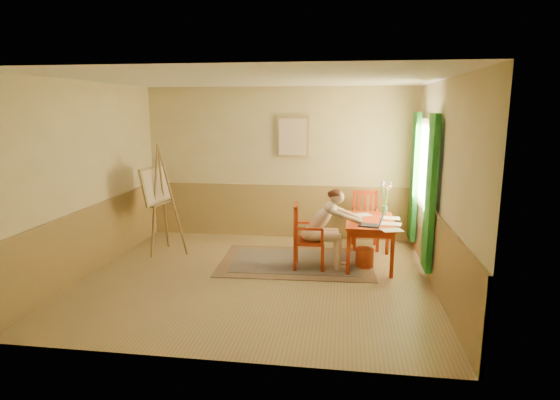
# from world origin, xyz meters

# --- Properties ---
(room) EXTENTS (5.04, 4.54, 2.84)m
(room) POSITION_xyz_m (0.00, 0.00, 1.40)
(room) COLOR tan
(room) RESTS_ON ground
(wainscot) EXTENTS (5.00, 4.50, 1.00)m
(wainscot) POSITION_xyz_m (0.00, 0.80, 0.50)
(wainscot) COLOR tan
(wainscot) RESTS_ON room
(window) EXTENTS (0.12, 2.01, 2.20)m
(window) POSITION_xyz_m (2.42, 1.10, 1.35)
(window) COLOR white
(window) RESTS_ON room
(wall_portrait) EXTENTS (0.60, 0.05, 0.76)m
(wall_portrait) POSITION_xyz_m (0.25, 2.20, 1.90)
(wall_portrait) COLOR #9E8452
(wall_portrait) RESTS_ON room
(rug) EXTENTS (2.47, 1.70, 0.02)m
(rug) POSITION_xyz_m (0.48, 0.76, 0.01)
(rug) COLOR #8C7251
(rug) RESTS_ON room
(table) EXTENTS (0.75, 1.22, 0.72)m
(table) POSITION_xyz_m (1.62, 0.83, 0.63)
(table) COLOR #BC360F
(table) RESTS_ON room
(chair_left) EXTENTS (0.48, 0.46, 1.00)m
(chair_left) POSITION_xyz_m (0.65, 0.53, 0.50)
(chair_left) COLOR #BC360F
(chair_left) RESTS_ON room
(chair_back) EXTENTS (0.46, 0.48, 0.99)m
(chair_back) POSITION_xyz_m (1.59, 1.73, 0.50)
(chair_back) COLOR #BC360F
(chair_back) RESTS_ON room
(figure) EXTENTS (0.93, 0.41, 1.24)m
(figure) POSITION_xyz_m (0.95, 0.54, 0.69)
(figure) COLOR #D3AD8E
(figure) RESTS_ON room
(laptop) EXTENTS (0.40, 0.29, 0.22)m
(laptop) POSITION_xyz_m (1.64, 0.44, 0.76)
(laptop) COLOR #1E2338
(laptop) RESTS_ON table
(papers) EXTENTS (0.76, 1.21, 0.00)m
(papers) POSITION_xyz_m (1.81, 0.74, 0.72)
(papers) COLOR white
(papers) RESTS_ON table
(vase) EXTENTS (0.20, 0.27, 0.55)m
(vase) POSITION_xyz_m (1.87, 1.25, 0.97)
(vase) COLOR #3F724C
(vase) RESTS_ON table
(wastebasket) EXTENTS (0.31, 0.31, 0.30)m
(wastebasket) POSITION_xyz_m (1.55, 0.69, 0.15)
(wastebasket) COLOR #AA411F
(wastebasket) RESTS_ON room
(easel) EXTENTS (0.65, 0.82, 1.85)m
(easel) POSITION_xyz_m (-1.86, 0.97, 1.09)
(easel) COLOR olive
(easel) RESTS_ON room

